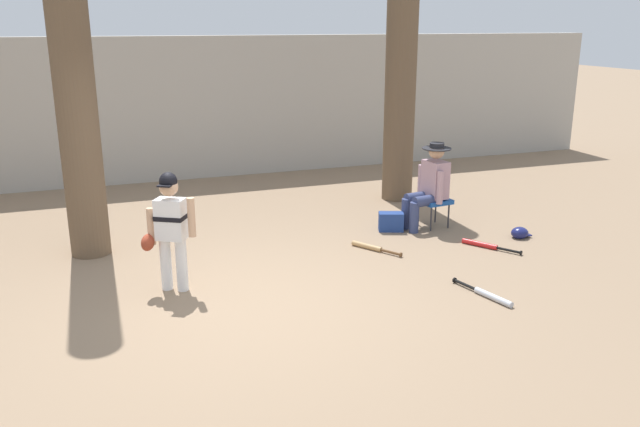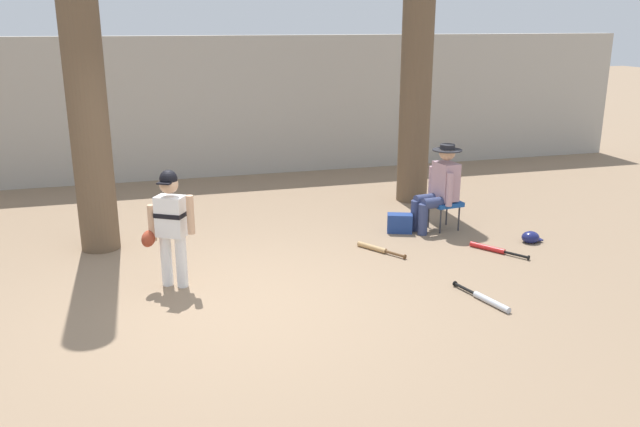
{
  "view_description": "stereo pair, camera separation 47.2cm",
  "coord_description": "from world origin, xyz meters",
  "px_view_note": "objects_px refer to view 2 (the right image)",
  "views": [
    {
      "loc": [
        -1.33,
        -6.02,
        2.81
      ],
      "look_at": [
        1.03,
        0.51,
        0.75
      ],
      "focal_mm": 36.62,
      "sensor_mm": 36.0,
      "label": 1
    },
    {
      "loc": [
        -0.88,
        -6.16,
        2.81
      ],
      "look_at": [
        1.03,
        0.51,
        0.75
      ],
      "focal_mm": 36.62,
      "sensor_mm": 36.0,
      "label": 2
    }
  ],
  "objects_px": {
    "batting_helmet_navy": "(531,237)",
    "handbag_beside_stool": "(400,223)",
    "tree_near_player": "(83,60)",
    "bat_red_barrel": "(492,249)",
    "tree_behind_spectator": "(416,92)",
    "young_ballplayer": "(170,221)",
    "folding_stool": "(444,204)",
    "bat_aluminum_silver": "(487,300)",
    "seated_spectator": "(439,185)",
    "bat_wood_tan": "(376,248)"
  },
  "relations": [
    {
      "from": "tree_behind_spectator",
      "to": "folding_stool",
      "type": "distance_m",
      "value": 2.1
    },
    {
      "from": "tree_near_player",
      "to": "handbag_beside_stool",
      "type": "relative_size",
      "value": 15.8
    },
    {
      "from": "tree_near_player",
      "to": "tree_behind_spectator",
      "type": "height_order",
      "value": "tree_near_player"
    },
    {
      "from": "bat_aluminum_silver",
      "to": "batting_helmet_navy",
      "type": "distance_m",
      "value": 2.19
    },
    {
      "from": "folding_stool",
      "to": "handbag_beside_stool",
      "type": "height_order",
      "value": "folding_stool"
    },
    {
      "from": "folding_stool",
      "to": "batting_helmet_navy",
      "type": "bearing_deg",
      "value": -44.88
    },
    {
      "from": "seated_spectator",
      "to": "bat_aluminum_silver",
      "type": "bearing_deg",
      "value": -103.8
    },
    {
      "from": "young_ballplayer",
      "to": "folding_stool",
      "type": "height_order",
      "value": "young_ballplayer"
    },
    {
      "from": "tree_near_player",
      "to": "batting_helmet_navy",
      "type": "relative_size",
      "value": 19.31
    },
    {
      "from": "folding_stool",
      "to": "bat_wood_tan",
      "type": "xyz_separation_m",
      "value": [
        -1.23,
        -0.6,
        -0.33
      ]
    },
    {
      "from": "bat_aluminum_silver",
      "to": "tree_behind_spectator",
      "type": "bearing_deg",
      "value": 77.38
    },
    {
      "from": "folding_stool",
      "to": "bat_aluminum_silver",
      "type": "bearing_deg",
      "value": -105.91
    },
    {
      "from": "tree_near_player",
      "to": "batting_helmet_navy",
      "type": "bearing_deg",
      "value": -13.71
    },
    {
      "from": "tree_behind_spectator",
      "to": "bat_aluminum_silver",
      "type": "distance_m",
      "value": 4.42
    },
    {
      "from": "bat_aluminum_silver",
      "to": "bat_wood_tan",
      "type": "relative_size",
      "value": 1.22
    },
    {
      "from": "tree_near_player",
      "to": "young_ballplayer",
      "type": "distance_m",
      "value": 2.37
    },
    {
      "from": "seated_spectator",
      "to": "batting_helmet_navy",
      "type": "xyz_separation_m",
      "value": [
        0.95,
        -0.83,
        -0.57
      ]
    },
    {
      "from": "handbag_beside_stool",
      "to": "bat_red_barrel",
      "type": "distance_m",
      "value": 1.34
    },
    {
      "from": "young_ballplayer",
      "to": "handbag_beside_stool",
      "type": "bearing_deg",
      "value": 19.0
    },
    {
      "from": "bat_aluminum_silver",
      "to": "bat_red_barrel",
      "type": "height_order",
      "value": "same"
    },
    {
      "from": "folding_stool",
      "to": "batting_helmet_navy",
      "type": "height_order",
      "value": "folding_stool"
    },
    {
      "from": "tree_behind_spectator",
      "to": "handbag_beside_stool",
      "type": "height_order",
      "value": "tree_behind_spectator"
    },
    {
      "from": "tree_behind_spectator",
      "to": "bat_wood_tan",
      "type": "bearing_deg",
      "value": -123.61
    },
    {
      "from": "tree_behind_spectator",
      "to": "young_ballplayer",
      "type": "xyz_separation_m",
      "value": [
        -3.98,
        -2.61,
        -1.0
      ]
    },
    {
      "from": "young_ballplayer",
      "to": "folding_stool",
      "type": "distance_m",
      "value": 3.93
    },
    {
      "from": "young_ballplayer",
      "to": "seated_spectator",
      "type": "relative_size",
      "value": 1.09
    },
    {
      "from": "seated_spectator",
      "to": "bat_aluminum_silver",
      "type": "xyz_separation_m",
      "value": [
        -0.59,
        -2.39,
        -0.61
      ]
    },
    {
      "from": "handbag_beside_stool",
      "to": "batting_helmet_navy",
      "type": "height_order",
      "value": "handbag_beside_stool"
    },
    {
      "from": "folding_stool",
      "to": "handbag_beside_stool",
      "type": "distance_m",
      "value": 0.69
    },
    {
      "from": "folding_stool",
      "to": "bat_red_barrel",
      "type": "height_order",
      "value": "folding_stool"
    },
    {
      "from": "tree_behind_spectator",
      "to": "young_ballplayer",
      "type": "relative_size",
      "value": 3.21
    },
    {
      "from": "folding_stool",
      "to": "tree_behind_spectator",
      "type": "bearing_deg",
      "value": 82.6
    },
    {
      "from": "bat_aluminum_silver",
      "to": "seated_spectator",
      "type": "bearing_deg",
      "value": 76.2
    },
    {
      "from": "tree_near_player",
      "to": "bat_red_barrel",
      "type": "xyz_separation_m",
      "value": [
        4.76,
        -1.5,
        -2.32
      ]
    },
    {
      "from": "folding_stool",
      "to": "tree_near_player",
      "type": "bearing_deg",
      "value": 174.02
    },
    {
      "from": "tree_near_player",
      "to": "tree_behind_spectator",
      "type": "bearing_deg",
      "value": 12.78
    },
    {
      "from": "tree_near_player",
      "to": "tree_behind_spectator",
      "type": "xyz_separation_m",
      "value": [
        4.79,
        1.09,
        -0.61
      ]
    },
    {
      "from": "bat_red_barrel",
      "to": "batting_helmet_navy",
      "type": "height_order",
      "value": "batting_helmet_navy"
    },
    {
      "from": "tree_behind_spectator",
      "to": "batting_helmet_navy",
      "type": "relative_size",
      "value": 15.08
    },
    {
      "from": "batting_helmet_navy",
      "to": "tree_near_player",
      "type": "bearing_deg",
      "value": 166.29
    },
    {
      "from": "batting_helmet_navy",
      "to": "handbag_beside_stool",
      "type": "bearing_deg",
      "value": 149.68
    },
    {
      "from": "tree_behind_spectator",
      "to": "handbag_beside_stool",
      "type": "distance_m",
      "value": 2.39
    },
    {
      "from": "tree_near_player",
      "to": "bat_wood_tan",
      "type": "height_order",
      "value": "tree_near_player"
    },
    {
      "from": "folding_stool",
      "to": "bat_red_barrel",
      "type": "relative_size",
      "value": 0.64
    },
    {
      "from": "bat_wood_tan",
      "to": "tree_near_player",
      "type": "bearing_deg",
      "value": 162.21
    },
    {
      "from": "tree_near_player",
      "to": "batting_helmet_navy",
      "type": "height_order",
      "value": "tree_near_player"
    },
    {
      "from": "tree_near_player",
      "to": "seated_spectator",
      "type": "height_order",
      "value": "tree_near_player"
    },
    {
      "from": "tree_near_player",
      "to": "folding_stool",
      "type": "distance_m",
      "value": 5.02
    },
    {
      "from": "tree_behind_spectator",
      "to": "young_ballplayer",
      "type": "height_order",
      "value": "tree_behind_spectator"
    },
    {
      "from": "seated_spectator",
      "to": "bat_wood_tan",
      "type": "distance_m",
      "value": 1.41
    }
  ]
}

